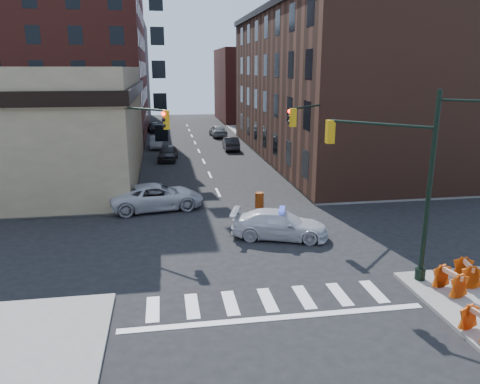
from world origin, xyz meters
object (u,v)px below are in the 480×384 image
object	(u,v)px
pedestrian_b	(63,199)
police_car	(280,224)
barricade_se_a	(450,282)
parked_car_wnear	(168,153)
pedestrian_a	(78,189)
barrel_bank	(170,201)
parked_car_wfar	(157,142)
barricade_nw_a	(79,197)
barrel_road	(259,200)
parked_car_enear	(231,143)
pickup	(157,197)

from	to	relation	value
pedestrian_b	police_car	bearing A→B (deg)	-57.94
barricade_se_a	parked_car_wnear	bearing A→B (deg)	9.66
pedestrian_a	barrel_bank	distance (m)	6.66
parked_car_wfar	police_car	bearing A→B (deg)	-76.71
barricade_nw_a	pedestrian_b	bearing A→B (deg)	-118.71
pedestrian_a	barrel_road	bearing A→B (deg)	30.38
pedestrian_a	pedestrian_b	world-z (taller)	pedestrian_b
parked_car_enear	barricade_se_a	bearing A→B (deg)	97.51
police_car	barricade_se_a	bearing A→B (deg)	-128.30
barricade_se_a	barricade_nw_a	world-z (taller)	barricade_se_a
police_car	barrel_road	bearing A→B (deg)	17.23
parked_car_wfar	barricade_nw_a	xyz separation A→B (m)	(-4.89, -22.84, -0.04)
police_car	pedestrian_a	size ratio (longest dim) A/B	3.17
parked_car_wnear	barrel_road	world-z (taller)	parked_car_wnear
parked_car_wfar	barrel_road	distance (m)	26.02
police_car	barrel_bank	bearing A→B (deg)	60.26
parked_car_enear	pedestrian_b	bearing A→B (deg)	59.33
parked_car_wnear	parked_car_wfar	xyz separation A→B (m)	(-1.16, 7.72, -0.08)
police_car	pedestrian_a	distance (m)	14.81
barrel_bank	barricade_se_a	bearing A→B (deg)	-52.10
parked_car_wnear	barricade_nw_a	size ratio (longest dim) A/B	3.47
parked_car_wnear	barrel_bank	size ratio (longest dim) A/B	4.10
pickup	barricade_nw_a	distance (m)	5.31
police_car	pedestrian_b	distance (m)	13.88
barrel_bank	barricade_se_a	distance (m)	17.70
pickup	pedestrian_a	world-z (taller)	pedestrian_a
pedestrian_a	barricade_nw_a	distance (m)	0.92
police_car	barrel_bank	size ratio (longest dim) A/B	4.89
pedestrian_b	parked_car_wfar	bearing A→B (deg)	46.15
barrel_road	barrel_bank	xyz separation A→B (m)	(-5.82, 0.58, 0.02)
pedestrian_b	barricade_se_a	size ratio (longest dim) A/B	1.37
barricade_nw_a	parked_car_wnear	bearing A→B (deg)	61.49
parked_car_wnear	parked_car_enear	xyz separation A→B (m)	(7.06, 5.02, -0.01)
parked_car_wnear	pickup	bearing A→B (deg)	-86.60
pickup	pedestrian_a	xyz separation A→B (m)	(-5.31, 2.33, 0.13)
pickup	barrel_road	world-z (taller)	pickup
pedestrian_b	barrel_road	size ratio (longest dim) A/B	1.72
pickup	barricade_se_a	xyz separation A→B (m)	(11.71, -14.13, -0.21)
pickup	barricade_se_a	size ratio (longest dim) A/B	4.71
parked_car_wfar	pedestrian_b	xyz separation A→B (m)	(-5.58, -24.56, 0.36)
barrel_road	police_car	bearing A→B (deg)	-90.68
police_car	parked_car_enear	distance (m)	28.16
barricade_se_a	police_car	bearing A→B (deg)	24.17
pedestrian_b	barricade_se_a	distance (m)	22.37
police_car	pickup	bearing A→B (deg)	63.41
parked_car_enear	barricade_nw_a	bearing A→B (deg)	58.55
parked_car_wnear	parked_car_enear	distance (m)	8.66
pedestrian_b	pedestrian_a	bearing A→B (deg)	48.44
parked_car_wfar	barricade_se_a	distance (m)	40.29
barrel_road	pedestrian_a	bearing A→B (deg)	165.58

